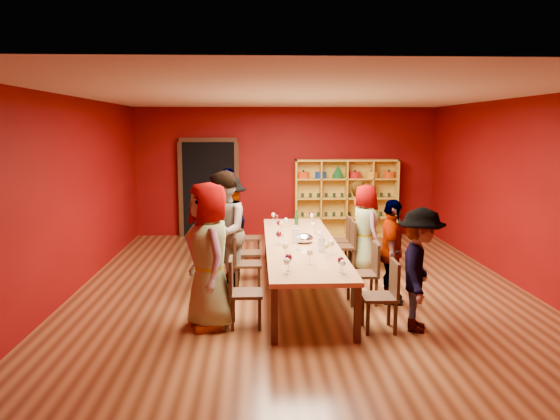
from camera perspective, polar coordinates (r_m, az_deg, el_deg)
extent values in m
cube|color=#502915|center=(8.69, 2.20, -8.35)|extent=(7.10, 9.10, 0.02)
cube|color=#5A0404|center=(12.85, 0.61, 4.02)|extent=(7.10, 0.02, 3.00)
cube|color=#5A0404|center=(3.97, 7.63, -6.34)|extent=(7.10, 0.02, 3.00)
cube|color=#5A0404|center=(8.81, -21.14, 1.36)|extent=(0.02, 9.10, 3.00)
cube|color=#5A0404|center=(9.34, 24.25, 1.56)|extent=(0.02, 9.10, 3.00)
cube|color=beige|center=(8.33, 2.32, 11.95)|extent=(7.10, 9.10, 0.02)
cube|color=#BC7F4E|center=(8.51, 2.23, -3.64)|extent=(1.10, 4.50, 0.06)
cube|color=black|center=(6.49, -0.60, -10.97)|extent=(0.08, 0.08, 0.69)
cube|color=black|center=(10.68, -1.36, -3.17)|extent=(0.08, 0.08, 0.69)
cube|color=black|center=(6.60, 8.10, -10.74)|extent=(0.08, 0.08, 0.69)
cube|color=black|center=(10.74, 3.88, -3.12)|extent=(0.08, 0.08, 0.69)
cube|color=black|center=(12.85, -7.42, 2.16)|extent=(1.20, 0.14, 2.20)
cube|color=black|center=(12.71, -7.55, 7.28)|extent=(1.32, 0.06, 0.10)
cube|color=black|center=(12.86, -10.34, 2.09)|extent=(0.10, 0.06, 2.20)
cube|color=black|center=(12.74, -4.53, 2.15)|extent=(0.10, 0.06, 2.20)
cube|color=gold|center=(12.70, 1.65, 1.24)|extent=(0.04, 0.40, 1.80)
cube|color=gold|center=(13.08, 12.02, 1.27)|extent=(0.04, 0.40, 1.80)
cube|color=gold|center=(12.76, 6.98, 5.18)|extent=(2.40, 0.40, 0.04)
cube|color=gold|center=(12.98, 6.84, -2.59)|extent=(2.40, 0.40, 0.04)
cube|color=gold|center=(13.03, 6.78, 1.37)|extent=(2.40, 0.02, 1.80)
cube|color=gold|center=(12.90, 6.88, -0.72)|extent=(2.36, 0.38, 0.03)
cube|color=gold|center=(12.84, 6.91, 1.26)|extent=(2.36, 0.38, 0.03)
cube|color=gold|center=(12.79, 6.95, 3.26)|extent=(2.36, 0.38, 0.03)
cube|color=gold|center=(12.76, 4.25, 1.25)|extent=(0.03, 0.38, 1.76)
cube|color=gold|center=(12.84, 6.91, 1.26)|extent=(0.03, 0.38, 1.76)
cube|color=gold|center=(12.95, 9.53, 1.27)|extent=(0.03, 0.38, 1.76)
cylinder|color=#D8430C|center=(12.66, 2.48, 3.67)|extent=(0.26, 0.26, 0.15)
sphere|color=black|center=(12.65, 2.48, 4.10)|extent=(0.05, 0.05, 0.05)
cylinder|color=navy|center=(12.70, 4.28, 3.67)|extent=(0.26, 0.26, 0.15)
sphere|color=black|center=(12.69, 4.28, 4.10)|extent=(0.05, 0.05, 0.05)
cylinder|color=#175D29|center=(12.76, 6.06, 3.51)|extent=(0.26, 0.26, 0.08)
cone|color=#175D29|center=(12.74, 6.07, 4.18)|extent=(0.24, 0.24, 0.22)
cylinder|color=red|center=(12.82, 7.84, 3.66)|extent=(0.26, 0.26, 0.15)
sphere|color=black|center=(12.81, 7.85, 4.08)|extent=(0.05, 0.05, 0.05)
cylinder|color=gold|center=(12.90, 9.59, 3.65)|extent=(0.26, 0.26, 0.15)
sphere|color=black|center=(12.89, 9.60, 4.07)|extent=(0.05, 0.05, 0.05)
cylinder|color=#D8430C|center=(12.98, 11.32, 3.64)|extent=(0.26, 0.26, 0.15)
sphere|color=black|center=(12.98, 11.33, 4.05)|extent=(0.05, 0.05, 0.05)
cylinder|color=black|center=(12.77, 2.36, -0.47)|extent=(0.07, 0.07, 0.10)
cylinder|color=black|center=(12.79, 3.19, -0.46)|extent=(0.07, 0.07, 0.10)
cylinder|color=black|center=(12.81, 4.01, -0.46)|extent=(0.07, 0.07, 0.10)
cylinder|color=black|center=(12.83, 4.83, -0.45)|extent=(0.07, 0.07, 0.10)
cylinder|color=black|center=(12.85, 5.65, -0.44)|extent=(0.07, 0.07, 0.10)
cylinder|color=black|center=(12.88, 6.46, -0.44)|extent=(0.07, 0.07, 0.10)
cylinder|color=black|center=(12.91, 7.27, -0.43)|extent=(0.07, 0.07, 0.10)
cylinder|color=black|center=(12.94, 8.08, -0.43)|extent=(0.07, 0.07, 0.10)
cylinder|color=black|center=(12.98, 8.89, -0.42)|extent=(0.07, 0.07, 0.10)
cylinder|color=black|center=(13.01, 9.68, -0.41)|extent=(0.07, 0.07, 0.10)
cylinder|color=black|center=(13.05, 10.48, -0.41)|extent=(0.07, 0.07, 0.10)
cylinder|color=black|center=(13.10, 11.27, -0.40)|extent=(0.07, 0.07, 0.10)
cylinder|color=black|center=(12.71, 2.37, 1.54)|extent=(0.07, 0.07, 0.10)
cylinder|color=black|center=(12.72, 3.20, 1.54)|extent=(0.07, 0.07, 0.10)
cylinder|color=black|center=(12.74, 4.03, 1.54)|extent=(0.07, 0.07, 0.10)
cylinder|color=black|center=(12.76, 4.86, 1.55)|extent=(0.07, 0.07, 0.10)
cylinder|color=black|center=(12.79, 5.68, 1.55)|extent=(0.07, 0.07, 0.10)
cylinder|color=black|center=(12.82, 6.50, 1.55)|extent=(0.07, 0.07, 0.10)
cylinder|color=black|center=(12.85, 7.31, 1.55)|extent=(0.07, 0.07, 0.10)
cylinder|color=black|center=(12.88, 8.12, 1.55)|extent=(0.07, 0.07, 0.10)
cylinder|color=black|center=(12.91, 8.93, 1.55)|extent=(0.07, 0.07, 0.10)
cylinder|color=black|center=(12.95, 9.73, 1.55)|extent=(0.07, 0.07, 0.10)
cylinder|color=black|center=(12.99, 10.53, 1.55)|extent=(0.07, 0.07, 0.10)
cylinder|color=black|center=(13.04, 11.32, 1.55)|extent=(0.07, 0.07, 0.10)
cube|color=black|center=(7.04, -3.56, -8.70)|extent=(0.42, 0.42, 0.04)
cube|color=black|center=(6.98, -5.15, -6.82)|extent=(0.04, 0.40, 0.44)
cube|color=black|center=(6.95, -5.00, -10.89)|extent=(0.04, 0.04, 0.41)
cube|color=black|center=(6.95, -2.14, -10.88)|extent=(0.04, 0.04, 0.41)
cube|color=black|center=(7.27, -4.88, -10.00)|extent=(0.04, 0.04, 0.41)
cube|color=black|center=(7.27, -2.16, -9.99)|extent=(0.04, 0.04, 0.41)
imported|color=#151939|center=(6.93, -7.43, -4.75)|extent=(0.79, 1.02, 1.86)
cube|color=black|center=(8.50, -3.37, -5.67)|extent=(0.42, 0.42, 0.04)
cube|color=black|center=(8.45, -4.68, -4.09)|extent=(0.04, 0.40, 0.44)
cube|color=black|center=(8.40, -4.55, -7.45)|extent=(0.04, 0.04, 0.41)
cube|color=black|center=(8.39, -2.20, -7.44)|extent=(0.04, 0.04, 0.41)
cube|color=black|center=(8.72, -4.47, -6.83)|extent=(0.04, 0.04, 0.41)
cube|color=black|center=(8.72, -2.22, -6.82)|extent=(0.04, 0.04, 0.41)
imported|color=#121933|center=(8.40, -6.02, -2.30)|extent=(0.51, 0.92, 1.88)
cube|color=black|center=(9.22, -3.30, -4.53)|extent=(0.42, 0.42, 0.04)
cube|color=black|center=(9.18, -4.50, -3.07)|extent=(0.04, 0.40, 0.44)
cube|color=black|center=(9.12, -4.38, -6.15)|extent=(0.04, 0.04, 0.41)
cube|color=black|center=(9.11, -2.23, -6.14)|extent=(0.04, 0.04, 0.41)
cube|color=black|center=(9.44, -4.31, -5.63)|extent=(0.04, 0.04, 0.41)
cube|color=black|center=(9.44, -2.24, -5.62)|extent=(0.04, 0.04, 0.41)
imported|color=#121533|center=(9.14, -5.48, -1.83)|extent=(0.89, 1.22, 1.75)
cube|color=black|center=(10.47, -3.20, -2.95)|extent=(0.42, 0.42, 0.04)
cube|color=black|center=(10.43, -4.26, -1.66)|extent=(0.04, 0.40, 0.44)
cube|color=black|center=(10.36, -4.15, -4.36)|extent=(0.04, 0.04, 0.41)
cube|color=black|center=(10.35, -2.26, -4.35)|extent=(0.04, 0.04, 0.41)
cube|color=black|center=(10.69, -4.09, -3.95)|extent=(0.04, 0.04, 0.41)
cube|color=black|center=(10.68, -2.27, -3.94)|extent=(0.04, 0.04, 0.41)
imported|color=#5079A5|center=(10.40, -5.42, -0.49)|extent=(0.80, 1.14, 1.77)
cube|color=black|center=(6.99, 10.31, -8.94)|extent=(0.42, 0.42, 0.04)
cube|color=black|center=(6.97, 11.90, -6.99)|extent=(0.04, 0.40, 0.44)
cube|color=black|center=(6.87, 9.16, -11.21)|extent=(0.04, 0.04, 0.41)
cube|color=black|center=(6.95, 11.96, -11.07)|extent=(0.04, 0.04, 0.41)
cube|color=black|center=(7.18, 8.61, -10.30)|extent=(0.04, 0.04, 0.41)
cube|color=black|center=(7.26, 11.29, -10.18)|extent=(0.04, 0.04, 0.41)
imported|color=silver|center=(7.02, 14.42, -6.06)|extent=(0.73, 1.08, 1.55)
cube|color=black|center=(8.00, 8.60, -6.65)|extent=(0.42, 0.42, 0.04)
cube|color=black|center=(7.98, 9.99, -4.94)|extent=(0.04, 0.40, 0.44)
cube|color=black|center=(7.88, 7.58, -8.58)|extent=(0.04, 0.04, 0.41)
cube|color=black|center=(7.94, 10.02, -8.49)|extent=(0.04, 0.04, 0.41)
cube|color=black|center=(8.20, 7.16, -7.89)|extent=(0.04, 0.04, 0.41)
cube|color=black|center=(8.26, 9.51, -7.81)|extent=(0.04, 0.04, 0.41)
imported|color=#547AAE|center=(8.01, 11.57, -4.29)|extent=(0.58, 0.95, 1.52)
cube|color=black|center=(9.77, 6.54, -3.83)|extent=(0.42, 0.42, 0.04)
cube|color=black|center=(9.75, 7.67, -2.44)|extent=(0.04, 0.40, 0.44)
cube|color=black|center=(9.63, 5.67, -5.37)|extent=(0.04, 0.04, 0.41)
cube|color=black|center=(9.68, 7.68, -5.33)|extent=(0.04, 0.04, 0.41)
cube|color=black|center=(9.96, 5.40, -4.90)|extent=(0.04, 0.04, 0.41)
cube|color=black|center=(10.01, 7.33, -4.87)|extent=(0.04, 0.04, 0.41)
imported|color=#141B37|center=(9.77, 8.88, -1.85)|extent=(0.60, 0.83, 1.54)
cube|color=black|center=(10.24, 6.12, -3.25)|extent=(0.42, 0.42, 0.04)
cube|color=black|center=(10.22, 7.19, -1.92)|extent=(0.04, 0.40, 0.44)
cube|color=black|center=(10.10, 5.29, -4.71)|extent=(0.04, 0.04, 0.41)
cube|color=black|center=(10.15, 7.19, -4.68)|extent=(0.04, 0.04, 0.41)
cube|color=black|center=(10.43, 5.03, -4.28)|extent=(0.04, 0.04, 0.41)
cube|color=black|center=(10.47, 6.88, -4.25)|extent=(0.04, 0.04, 0.41)
imported|color=beige|center=(10.24, 8.36, -1.34)|extent=(0.57, 0.67, 1.54)
cylinder|color=silver|center=(10.15, -0.35, -1.45)|extent=(0.06, 0.06, 0.01)
cylinder|color=silver|center=(10.14, -0.35, -1.15)|extent=(0.01, 0.01, 0.10)
ellipsoid|color=#470713|center=(10.12, -0.35, -0.70)|extent=(0.07, 0.07, 0.08)
cylinder|color=silver|center=(10.24, 3.33, -1.37)|extent=(0.06, 0.06, 0.01)
cylinder|color=silver|center=(10.23, 3.34, -1.06)|extent=(0.01, 0.01, 0.11)
ellipsoid|color=silver|center=(10.21, 3.34, -0.58)|extent=(0.08, 0.08, 0.09)
cylinder|color=silver|center=(6.75, 6.56, -6.63)|extent=(0.06, 0.06, 0.01)
cylinder|color=silver|center=(6.74, 6.57, -6.20)|extent=(0.01, 0.01, 0.10)
ellipsoid|color=silver|center=(6.72, 6.58, -5.54)|extent=(0.07, 0.07, 0.08)
cylinder|color=silver|center=(8.47, 4.16, -3.47)|extent=(0.06, 0.06, 0.01)
cylinder|color=silver|center=(8.46, 4.16, -3.09)|extent=(0.01, 0.01, 0.11)
ellipsoid|color=silver|center=(8.44, 4.17, -2.51)|extent=(0.08, 0.08, 0.09)
cylinder|color=silver|center=(8.37, -0.13, -3.59)|extent=(0.07, 0.07, 0.01)
cylinder|color=silver|center=(8.36, -0.13, -3.17)|extent=(0.01, 0.01, 0.12)
ellipsoid|color=#470713|center=(8.34, -0.13, -2.54)|extent=(0.08, 0.08, 0.10)
cylinder|color=silver|center=(8.03, 1.91, -4.11)|extent=(0.07, 0.07, 0.01)
cylinder|color=silver|center=(8.02, 1.91, -3.69)|extent=(0.01, 0.01, 0.11)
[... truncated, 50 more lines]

